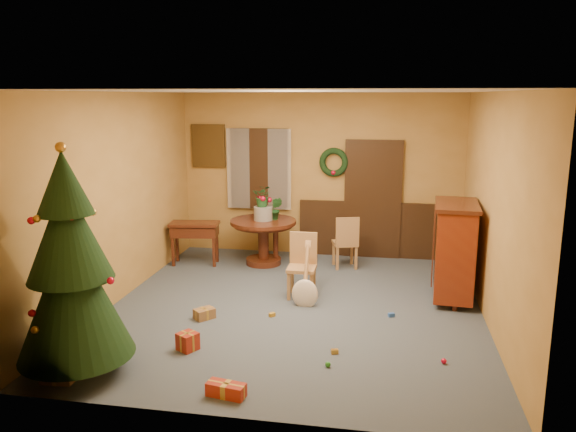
% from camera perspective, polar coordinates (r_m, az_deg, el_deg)
% --- Properties ---
extents(room_envelope, '(5.50, 5.50, 5.50)m').
position_cam_1_polar(room_envelope, '(10.06, 4.38, 2.19)').
color(room_envelope, '#353E4D').
rests_on(room_envelope, ground).
extents(dining_table, '(1.13, 1.13, 0.77)m').
position_cam_1_polar(dining_table, '(9.60, -2.52, -1.77)').
color(dining_table, '#33110B').
rests_on(dining_table, floor).
extents(urn, '(0.32, 0.32, 0.23)m').
position_cam_1_polar(urn, '(9.52, -2.54, 0.27)').
color(urn, slate).
rests_on(urn, dining_table).
extents(centerpiece_plant, '(0.33, 0.29, 0.37)m').
position_cam_1_polar(centerpiece_plant, '(9.47, -2.56, 2.05)').
color(centerpiece_plant, '#1E4C23').
rests_on(centerpiece_plant, urn).
extents(chair_near, '(0.40, 0.40, 0.92)m').
position_cam_1_polar(chair_near, '(8.11, 1.47, -4.75)').
color(chair_near, '#9C653E').
rests_on(chair_near, floor).
extents(chair_far, '(0.48, 0.48, 0.90)m').
position_cam_1_polar(chair_far, '(9.40, 5.90, -2.50)').
color(chair_far, '#9C653E').
rests_on(chair_far, floor).
extents(guitar, '(0.49, 0.63, 0.84)m').
position_cam_1_polar(guitar, '(7.71, 1.74, -6.13)').
color(guitar, beige).
rests_on(guitar, floor).
extents(plant_stand, '(0.29, 0.29, 0.75)m').
position_cam_1_polar(plant_stand, '(9.65, -1.26, -2.13)').
color(plant_stand, '#33110B').
rests_on(plant_stand, floor).
extents(stand_plant, '(0.23, 0.19, 0.41)m').
position_cam_1_polar(stand_plant, '(9.55, -1.27, 0.71)').
color(stand_plant, '#19471E').
rests_on(stand_plant, plant_stand).
extents(christmas_tree, '(1.17, 1.17, 2.41)m').
position_cam_1_polar(christmas_tree, '(6.07, -21.20, -5.00)').
color(christmas_tree, '#382111').
rests_on(christmas_tree, floor).
extents(writing_desk, '(0.87, 0.51, 0.73)m').
position_cam_1_polar(writing_desk, '(9.72, -9.45, -1.69)').
color(writing_desk, '#33110B').
rests_on(writing_desk, floor).
extents(sideboard, '(0.65, 1.13, 1.40)m').
position_cam_1_polar(sideboard, '(8.21, 16.55, -3.19)').
color(sideboard, '#561209').
rests_on(sideboard, floor).
extents(gift_a, '(0.34, 0.26, 0.18)m').
position_cam_1_polar(gift_a, '(6.37, -22.18, -14.51)').
color(gift_a, brown).
rests_on(gift_a, floor).
extents(gift_b, '(0.28, 0.28, 0.20)m').
position_cam_1_polar(gift_b, '(6.66, -10.15, -12.43)').
color(gift_b, maroon).
rests_on(gift_b, floor).
extents(gift_c, '(0.30, 0.30, 0.14)m').
position_cam_1_polar(gift_c, '(7.49, -8.49, -9.78)').
color(gift_c, brown).
rests_on(gift_c, floor).
extents(gift_d, '(0.40, 0.22, 0.14)m').
position_cam_1_polar(gift_d, '(5.70, -6.31, -17.13)').
color(gift_d, maroon).
rests_on(gift_d, floor).
extents(toy_a, '(0.09, 0.08, 0.05)m').
position_cam_1_polar(toy_a, '(7.61, 10.45, -9.85)').
color(toy_a, '#2854AF').
rests_on(toy_a, floor).
extents(toy_b, '(0.06, 0.06, 0.06)m').
position_cam_1_polar(toy_b, '(6.22, 4.07, -14.81)').
color(toy_b, '#247C21').
rests_on(toy_b, floor).
extents(toy_c, '(0.09, 0.09, 0.05)m').
position_cam_1_polar(toy_c, '(7.50, -1.63, -9.99)').
color(toy_c, '#B58622').
rests_on(toy_c, floor).
extents(toy_d, '(0.06, 0.06, 0.06)m').
position_cam_1_polar(toy_d, '(6.50, 15.55, -14.02)').
color(toy_d, red).
rests_on(toy_d, floor).
extents(toy_e, '(0.09, 0.07, 0.05)m').
position_cam_1_polar(toy_e, '(6.52, 4.76, -13.55)').
color(toy_e, gold).
rests_on(toy_e, floor).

